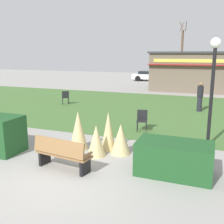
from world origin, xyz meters
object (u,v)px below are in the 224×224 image
(park_bench, at_px, (62,154))
(parked_car_west_slot, at_px, (150,76))
(food_kiosk, at_px, (200,71))
(lamppost_mid, at_px, (213,79))
(parked_car_center_slot, at_px, (192,77))
(cafe_chair_east, at_px, (142,119))
(cafe_chair_west, at_px, (65,96))
(tree_center_bg, at_px, (182,54))
(person_strolling, at_px, (200,97))

(park_bench, distance_m, parked_car_west_slot, 26.45)
(food_kiosk, height_order, parked_car_west_slot, food_kiosk)
(lamppost_mid, height_order, parked_car_center_slot, lamppost_mid)
(food_kiosk, distance_m, cafe_chair_east, 14.27)
(cafe_chair_west, height_order, parked_car_center_slot, parked_car_center_slot)
(lamppost_mid, xyz_separation_m, parked_car_center_slot, (-2.47, 22.54, -1.76))
(food_kiosk, bearing_deg, tree_center_bg, 105.53)
(park_bench, bearing_deg, cafe_chair_west, 120.49)
(park_bench, distance_m, person_strolling, 10.23)
(food_kiosk, relative_size, cafe_chair_west, 9.67)
(park_bench, relative_size, tree_center_bg, 0.24)
(cafe_chair_east, bearing_deg, cafe_chair_west, 146.68)
(cafe_chair_east, xyz_separation_m, parked_car_center_slot, (0.25, 21.48, 0.12))
(park_bench, height_order, parked_car_center_slot, parked_car_center_slot)
(lamppost_mid, bearing_deg, person_strolling, 96.27)
(park_bench, height_order, cafe_chair_west, park_bench)
(parked_car_west_slot, height_order, tree_center_bg, tree_center_bg)
(cafe_chair_east, distance_m, parked_car_west_slot, 22.00)
(park_bench, relative_size, person_strolling, 1.04)
(cafe_chair_west, distance_m, parked_car_center_slot, 18.55)
(parked_car_west_slot, bearing_deg, cafe_chair_east, -77.45)
(park_bench, distance_m, food_kiosk, 19.06)
(food_kiosk, distance_m, tree_center_bg, 11.12)
(tree_center_bg, bearing_deg, person_strolling, -79.82)
(lamppost_mid, relative_size, food_kiosk, 0.44)
(cafe_chair_east, bearing_deg, tree_center_bg, 93.44)
(lamppost_mid, bearing_deg, parked_car_center_slot, 96.26)
(lamppost_mid, relative_size, person_strolling, 2.24)
(lamppost_mid, relative_size, parked_car_west_slot, 0.89)
(parked_car_west_slot, bearing_deg, cafe_chair_west, -94.90)
(parked_car_center_slot, bearing_deg, cafe_chair_west, -110.59)
(cafe_chair_west, bearing_deg, cafe_chair_east, -33.32)
(park_bench, relative_size, food_kiosk, 0.20)
(cafe_chair_east, bearing_deg, lamppost_mid, -21.25)
(lamppost_mid, height_order, cafe_chair_west, lamppost_mid)
(person_strolling, height_order, parked_car_center_slot, person_strolling)
(lamppost_mid, xyz_separation_m, cafe_chair_west, (-8.99, 5.18, -1.87))
(food_kiosk, bearing_deg, person_strolling, -86.27)
(park_bench, height_order, parked_car_west_slot, parked_car_west_slot)
(parked_car_west_slot, relative_size, tree_center_bg, 0.59)
(parked_car_center_slot, distance_m, tree_center_bg, 4.52)
(lamppost_mid, xyz_separation_m, person_strolling, (-0.67, 6.08, -1.54))
(person_strolling, distance_m, parked_car_west_slot, 17.82)
(tree_center_bg, bearing_deg, park_bench, -89.19)
(cafe_chair_west, distance_m, parked_car_west_slot, 17.42)
(cafe_chair_west, xyz_separation_m, cafe_chair_east, (6.27, -4.12, 0.00))
(park_bench, relative_size, lamppost_mid, 0.46)
(lamppost_mid, height_order, person_strolling, lamppost_mid)
(cafe_chair_east, distance_m, person_strolling, 5.44)
(parked_car_center_slot, bearing_deg, park_bench, -92.89)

